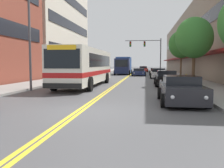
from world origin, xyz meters
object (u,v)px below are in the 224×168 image
(car_black_parked_right_end, at_px, (166,78))
(street_tree_right_mid, at_px, (194,38))
(car_charcoal_parked_right_foreground, at_px, (181,90))
(street_tree_right_far, at_px, (181,44))
(car_navy_moving_third, at_px, (139,72))
(car_champagne_parked_right_mid, at_px, (156,72))
(fire_hydrant, at_px, (186,79))
(car_silver_parked_left_far, at_px, (102,71))
(car_white_parked_right_far, at_px, (158,74))
(street_lamp_left_near, at_px, (32,14))
(city_bus, at_px, (86,66))
(traffic_signal_mast, at_px, (148,49))
(car_dark_grey_moving_lead, at_px, (144,69))
(box_truck, at_px, (123,65))
(car_beige_parked_left_near, at_px, (95,73))
(car_red_moving_second, at_px, (143,69))

(car_black_parked_right_end, relative_size, street_tree_right_mid, 0.80)
(car_charcoal_parked_right_foreground, xyz_separation_m, street_tree_right_far, (3.05, 22.51, 3.85))
(car_black_parked_right_end, relative_size, car_navy_moving_third, 0.96)
(car_champagne_parked_right_mid, distance_m, street_tree_right_mid, 20.45)
(car_champagne_parked_right_mid, bearing_deg, street_tree_right_mid, -83.40)
(car_champagne_parked_right_mid, xyz_separation_m, fire_hydrant, (1.66, -20.53, -0.00))
(car_silver_parked_left_far, distance_m, fire_hydrant, 21.68)
(car_champagne_parked_right_mid, bearing_deg, car_white_parked_right_far, -90.23)
(street_lamp_left_near, bearing_deg, city_bus, 58.50)
(street_lamp_left_near, relative_size, street_tree_right_far, 1.46)
(car_silver_parked_left_far, xyz_separation_m, traffic_signal_mast, (7.45, 4.38, 3.86))
(car_white_parked_right_far, bearing_deg, car_dark_grey_moving_lead, 93.88)
(box_truck, bearing_deg, street_lamp_left_near, -97.65)
(car_beige_parked_left_near, distance_m, car_white_parked_right_far, 8.69)
(city_bus, distance_m, car_beige_parked_left_near, 13.70)
(car_silver_parked_left_far, relative_size, street_lamp_left_near, 0.54)
(car_dark_grey_moving_lead, height_order, car_red_moving_second, car_red_moving_second)
(car_silver_parked_left_far, distance_m, car_red_moving_second, 19.12)
(car_dark_grey_moving_lead, bearing_deg, box_truck, -99.42)
(car_champagne_parked_right_mid, xyz_separation_m, car_dark_grey_moving_lead, (-2.19, 22.92, 0.04))
(car_red_moving_second, distance_m, street_tree_right_far, 24.72)
(car_navy_moving_third, relative_size, box_truck, 0.64)
(car_white_parked_right_far, bearing_deg, city_bus, -118.22)
(car_beige_parked_left_near, height_order, car_white_parked_right_far, car_beige_parked_left_near)
(car_black_parked_right_end, relative_size, traffic_signal_mast, 0.71)
(car_champagne_parked_right_mid, relative_size, car_navy_moving_third, 0.92)
(car_charcoal_parked_right_foreground, relative_size, car_white_parked_right_far, 1.07)
(car_black_parked_right_end, relative_size, street_lamp_left_near, 0.50)
(car_champagne_parked_right_mid, bearing_deg, fire_hydrant, -85.39)
(car_black_parked_right_end, xyz_separation_m, traffic_signal_mast, (-1.33, 23.17, 3.91))
(car_beige_parked_left_near, distance_m, car_champagne_parked_right_mid, 11.64)
(car_navy_moving_third, bearing_deg, traffic_signal_mast, 74.33)
(car_navy_moving_third, height_order, traffic_signal_mast, traffic_signal_mast)
(car_silver_parked_left_far, bearing_deg, street_tree_right_far, -26.62)
(car_silver_parked_left_far, distance_m, car_charcoal_parked_right_foreground, 29.69)
(street_tree_right_mid, height_order, street_tree_right_far, street_tree_right_far)
(car_white_parked_right_far, relative_size, car_dark_grey_moving_lead, 0.87)
(city_bus, relative_size, fire_hydrant, 14.57)
(car_black_parked_right_end, distance_m, box_truck, 23.35)
(car_red_moving_second, height_order, car_navy_moving_third, car_red_moving_second)
(car_charcoal_parked_right_foreground, relative_size, car_navy_moving_third, 0.95)
(car_charcoal_parked_right_foreground, distance_m, street_lamp_left_near, 11.24)
(box_truck, bearing_deg, car_silver_parked_left_far, -128.97)
(car_champagne_parked_right_mid, relative_size, box_truck, 0.59)
(car_navy_moving_third, bearing_deg, car_champagne_parked_right_mid, 40.09)
(box_truck, xyz_separation_m, traffic_signal_mast, (4.33, 0.53, 2.93))
(car_champagne_parked_right_mid, distance_m, car_dark_grey_moving_lead, 23.03)
(car_navy_moving_third, distance_m, box_truck, 5.57)
(car_black_parked_right_end, distance_m, fire_hydrant, 1.61)
(car_charcoal_parked_right_foreground, bearing_deg, car_red_moving_second, 92.68)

